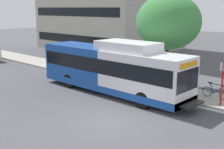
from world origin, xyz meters
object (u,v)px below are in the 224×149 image
(transit_bus, at_px, (112,69))
(bicycle_parked, at_px, (216,92))
(bus_stop_sign_pole, at_px, (222,80))
(street_tree_near_stop, at_px, (168,22))

(transit_bus, distance_m, bicycle_parked, 6.86)
(bus_stop_sign_pole, distance_m, street_tree_near_stop, 6.00)
(street_tree_near_stop, bearing_deg, bicycle_parked, -97.29)
(bicycle_parked, distance_m, street_tree_near_stop, 5.83)
(transit_bus, relative_size, bus_stop_sign_pole, 4.71)
(bicycle_parked, xyz_separation_m, street_tree_near_stop, (0.51, 4.02, 4.19))
(bus_stop_sign_pole, xyz_separation_m, street_tree_near_stop, (1.66, 4.85, 3.10))
(bicycle_parked, bearing_deg, street_tree_near_stop, 82.71)
(bus_stop_sign_pole, bearing_deg, street_tree_near_stop, 71.07)
(bus_stop_sign_pole, relative_size, street_tree_near_stop, 0.40)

